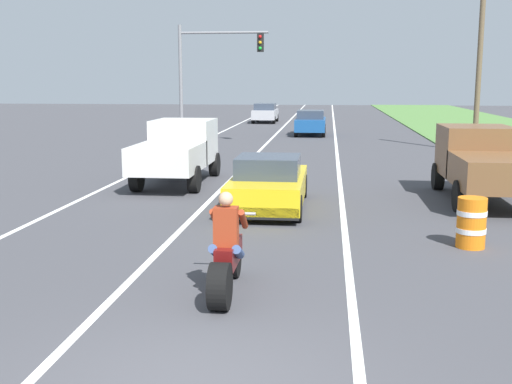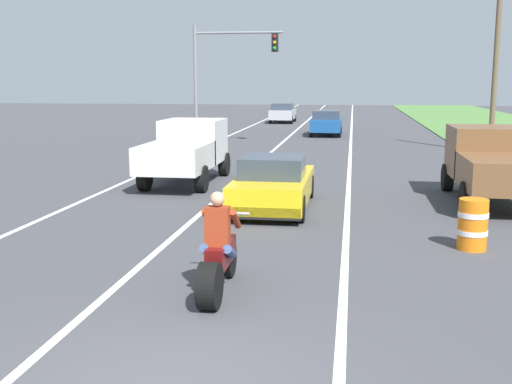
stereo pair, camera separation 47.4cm
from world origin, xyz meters
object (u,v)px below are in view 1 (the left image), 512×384
object	(u,v)px
traffic_light_mast_near	(208,65)
pickup_truck_left_lane_white	(178,149)
distant_car_far_ahead	(311,122)
sports_car_yellow	(269,184)
construction_barrel_nearest	(471,222)
pickup_truck_right_shoulder_brown	(483,161)
motorcycle_with_rider	(226,258)
distant_car_further_ahead	(265,113)

from	to	relation	value
traffic_light_mast_near	pickup_truck_left_lane_white	bearing A→B (deg)	-83.70
pickup_truck_left_lane_white	distant_car_far_ahead	size ratio (longest dim) A/B	1.20
sports_car_yellow	distant_car_far_ahead	distance (m)	22.30
construction_barrel_nearest	pickup_truck_right_shoulder_brown	bearing A→B (deg)	75.24
motorcycle_with_rider	traffic_light_mast_near	distance (m)	23.55
traffic_light_mast_near	distant_car_far_ahead	size ratio (longest dim) A/B	1.50
motorcycle_with_rider	distant_car_far_ahead	distance (m)	29.09
pickup_truck_right_shoulder_brown	distant_car_far_ahead	world-z (taller)	pickup_truck_right_shoulder_brown
pickup_truck_right_shoulder_brown	construction_barrel_nearest	xyz separation A→B (m)	(-1.35, -5.13, -0.60)
pickup_truck_right_shoulder_brown	traffic_light_mast_near	xyz separation A→B (m)	(-10.30, 14.34, 2.89)
traffic_light_mast_near	distant_car_further_ahead	world-z (taller)	traffic_light_mast_near
traffic_light_mast_near	distant_car_far_ahead	distance (m)	8.65
construction_barrel_nearest	sports_car_yellow	bearing A→B (deg)	141.68
distant_car_far_ahead	distant_car_further_ahead	distance (m)	11.83
sports_car_yellow	pickup_truck_left_lane_white	distance (m)	4.92
sports_car_yellow	traffic_light_mast_near	xyz separation A→B (m)	(-4.62, 16.05, 3.37)
distant_car_far_ahead	distant_car_further_ahead	bearing A→B (deg)	108.99
sports_car_yellow	pickup_truck_right_shoulder_brown	distance (m)	5.95
sports_car_yellow	construction_barrel_nearest	distance (m)	5.52
motorcycle_with_rider	construction_barrel_nearest	xyz separation A→B (m)	(4.33, 3.37, -0.09)
sports_car_yellow	distant_car_far_ahead	world-z (taller)	distant_car_far_ahead
sports_car_yellow	distant_car_further_ahead	bearing A→B (deg)	95.86
traffic_light_mast_near	distant_car_further_ahead	size ratio (longest dim) A/B	1.50
sports_car_yellow	distant_car_further_ahead	world-z (taller)	distant_car_further_ahead
distant_car_far_ahead	distant_car_further_ahead	xyz separation A→B (m)	(-3.85, 11.18, 0.00)
traffic_light_mast_near	construction_barrel_nearest	bearing A→B (deg)	-65.30
pickup_truck_left_lane_white	distant_car_far_ahead	world-z (taller)	pickup_truck_left_lane_white
pickup_truck_left_lane_white	motorcycle_with_rider	bearing A→B (deg)	-72.72
pickup_truck_left_lane_white	pickup_truck_right_shoulder_brown	bearing A→B (deg)	-12.31
sports_car_yellow	motorcycle_with_rider	bearing A→B (deg)	-90.03
pickup_truck_right_shoulder_brown	traffic_light_mast_near	world-z (taller)	traffic_light_mast_near
pickup_truck_right_shoulder_brown	distant_car_further_ahead	distance (m)	33.05
distant_car_further_ahead	motorcycle_with_rider	bearing A→B (deg)	-85.13
pickup_truck_left_lane_white	construction_barrel_nearest	bearing A→B (deg)	-43.04
construction_barrel_nearest	traffic_light_mast_near	bearing A→B (deg)	114.70
motorcycle_with_rider	pickup_truck_left_lane_white	xyz separation A→B (m)	(-3.25, 10.45, 0.51)
motorcycle_with_rider	sports_car_yellow	distance (m)	6.79
sports_car_yellow	pickup_truck_left_lane_white	world-z (taller)	pickup_truck_left_lane_white
motorcycle_with_rider	distant_car_far_ahead	size ratio (longest dim) A/B	0.55
sports_car_yellow	pickup_truck_left_lane_white	xyz separation A→B (m)	(-3.26, 3.66, 0.48)
pickup_truck_left_lane_white	distant_car_further_ahead	bearing A→B (deg)	90.35
distant_car_far_ahead	construction_barrel_nearest	bearing A→B (deg)	-81.34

